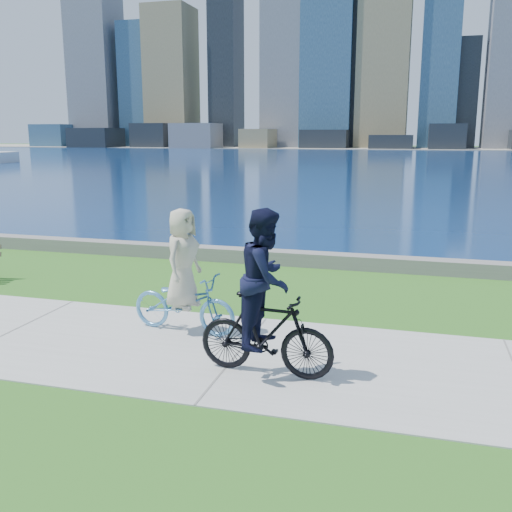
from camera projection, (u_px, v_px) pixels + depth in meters
The scene contains 8 objects.
ground at pixel (14, 331), 9.74m from camera, with size 320.00×320.00×0.00m, color #275F19.
concrete_path at pixel (14, 330), 9.74m from camera, with size 80.00×3.50×0.02m, color #ABABA6.
seawall at pixel (166, 251), 15.54m from camera, with size 90.00×0.50×0.35m, color slate.
bay_water at pixel (368, 158), 77.51m from camera, with size 320.00×131.00×0.01m, color navy.
far_shore at pixel (389, 148), 132.09m from camera, with size 320.00×30.00×0.12m, color gray.
city_skyline at pixel (354, 40), 129.17m from camera, with size 175.47×23.33×76.00m.
cyclist_woman at pixel (183, 287), 9.51m from camera, with size 0.91×1.98×2.10m.
cyclist_man at pixel (266, 307), 7.75m from camera, with size 0.77×1.96×2.33m.
Camera 1 is at (6.48, -7.79, 3.30)m, focal length 40.00 mm.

